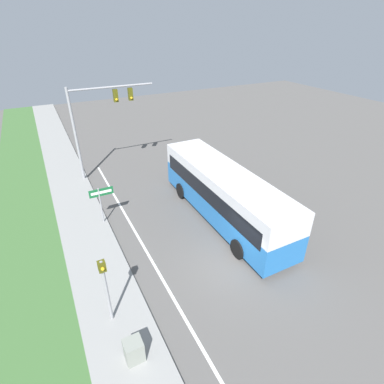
{
  "coord_description": "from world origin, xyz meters",
  "views": [
    {
      "loc": [
        -7.12,
        -9.16,
        10.88
      ],
      "look_at": [
        0.13,
        4.86,
        1.79
      ],
      "focal_mm": 28.0,
      "sensor_mm": 36.0,
      "label": 1
    }
  ],
  "objects_px": {
    "bus": "(224,192)",
    "utility_cabinet": "(134,350)",
    "signal_gantry": "(98,114)",
    "street_sign": "(101,198)",
    "pedestrian_signal": "(105,283)"
  },
  "relations": [
    {
      "from": "bus",
      "to": "street_sign",
      "type": "relative_size",
      "value": 4.52
    },
    {
      "from": "signal_gantry",
      "to": "pedestrian_signal",
      "type": "bearing_deg",
      "value": -102.65
    },
    {
      "from": "bus",
      "to": "street_sign",
      "type": "height_order",
      "value": "bus"
    },
    {
      "from": "signal_gantry",
      "to": "pedestrian_signal",
      "type": "height_order",
      "value": "signal_gantry"
    },
    {
      "from": "utility_cabinet",
      "to": "street_sign",
      "type": "bearing_deg",
      "value": 83.39
    },
    {
      "from": "street_sign",
      "to": "utility_cabinet",
      "type": "xyz_separation_m",
      "value": [
        -1.06,
        -9.14,
        -1.19
      ]
    },
    {
      "from": "signal_gantry",
      "to": "pedestrian_signal",
      "type": "xyz_separation_m",
      "value": [
        -3.06,
        -13.63,
        -2.76
      ]
    },
    {
      "from": "pedestrian_signal",
      "to": "street_sign",
      "type": "xyz_separation_m",
      "value": [
        1.37,
        7.08,
        -0.42
      ]
    },
    {
      "from": "bus",
      "to": "utility_cabinet",
      "type": "xyz_separation_m",
      "value": [
        -7.78,
        -6.29,
        -1.31
      ]
    },
    {
      "from": "utility_cabinet",
      "to": "signal_gantry",
      "type": "bearing_deg",
      "value": 80.07
    },
    {
      "from": "signal_gantry",
      "to": "utility_cabinet",
      "type": "bearing_deg",
      "value": -99.93
    },
    {
      "from": "pedestrian_signal",
      "to": "utility_cabinet",
      "type": "height_order",
      "value": "pedestrian_signal"
    },
    {
      "from": "bus",
      "to": "street_sign",
      "type": "distance_m",
      "value": 7.3
    },
    {
      "from": "pedestrian_signal",
      "to": "street_sign",
      "type": "relative_size",
      "value": 1.32
    },
    {
      "from": "pedestrian_signal",
      "to": "street_sign",
      "type": "bearing_deg",
      "value": 79.03
    }
  ]
}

